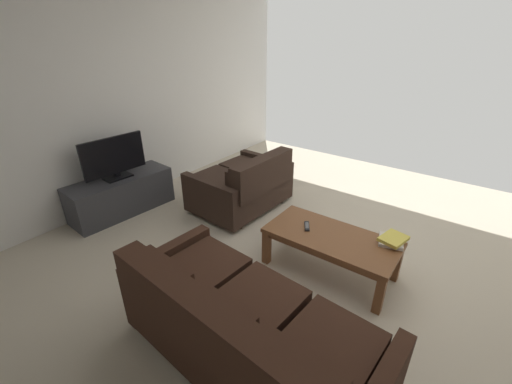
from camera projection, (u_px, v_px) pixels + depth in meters
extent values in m
cube|color=beige|center=(335.00, 259.00, 3.39)|extent=(5.95, 5.88, 0.01)
cube|color=white|center=(138.00, 96.00, 4.38)|extent=(0.12, 5.88, 2.68)
cylinder|color=black|center=(214.00, 285.00, 2.99)|extent=(0.05, 0.05, 0.06)
cylinder|color=black|center=(148.00, 332.00, 2.52)|extent=(0.05, 0.05, 0.06)
cube|color=#382116|center=(248.00, 336.00, 2.24)|extent=(1.68, 0.93, 0.37)
cube|color=#382116|center=(323.00, 357.00, 1.83)|extent=(0.56, 0.75, 0.10)
cube|color=#382116|center=(250.00, 309.00, 2.15)|extent=(0.56, 0.75, 0.10)
cube|color=#382116|center=(196.00, 273.00, 2.46)|extent=(0.56, 0.75, 0.10)
cube|color=#382116|center=(207.00, 331.00, 1.85)|extent=(1.64, 0.30, 0.42)
cube|color=#382116|center=(298.00, 377.00, 1.61)|extent=(0.50, 0.16, 0.29)
cube|color=#382116|center=(221.00, 320.00, 1.92)|extent=(0.50, 0.16, 0.29)
cube|color=#382116|center=(166.00, 279.00, 2.24)|extent=(0.50, 0.16, 0.29)
cube|color=#382116|center=(171.00, 273.00, 2.71)|extent=(0.16, 0.82, 0.53)
cylinder|color=black|center=(240.00, 186.00, 4.90)|extent=(0.05, 0.05, 0.06)
cylinder|color=black|center=(198.00, 207.00, 4.32)|extent=(0.05, 0.05, 0.06)
cylinder|color=black|center=(281.00, 201.00, 4.48)|extent=(0.05, 0.05, 0.06)
cylinder|color=black|center=(240.00, 226.00, 3.89)|extent=(0.05, 0.05, 0.06)
cube|color=#33231C|center=(240.00, 190.00, 4.31)|extent=(0.92, 1.04, 0.34)
cube|color=#33231C|center=(251.00, 169.00, 4.40)|extent=(0.79, 0.50, 0.10)
cube|color=#33231C|center=(225.00, 181.00, 4.05)|extent=(0.79, 0.50, 0.10)
cube|color=#33231C|center=(263.00, 174.00, 3.95)|extent=(0.23, 1.01, 0.42)
cube|color=#33231C|center=(268.00, 166.00, 4.19)|extent=(0.14, 0.46, 0.29)
cube|color=#33231C|center=(242.00, 178.00, 3.84)|extent=(0.14, 0.46, 0.29)
cube|color=#33231C|center=(266.00, 173.00, 4.66)|extent=(0.87, 0.14, 0.50)
cube|color=#33231C|center=(209.00, 201.00, 3.89)|extent=(0.87, 0.14, 0.50)
cube|color=brown|center=(331.00, 237.00, 3.05)|extent=(1.21, 0.59, 0.04)
cube|color=brown|center=(331.00, 241.00, 3.07)|extent=(1.11, 0.53, 0.05)
cube|color=brown|center=(397.00, 264.00, 3.02)|extent=(0.07, 0.07, 0.37)
cube|color=brown|center=(292.00, 226.00, 3.62)|extent=(0.07, 0.07, 0.37)
cube|color=brown|center=(380.00, 295.00, 2.66)|extent=(0.07, 0.07, 0.37)
cube|color=brown|center=(267.00, 247.00, 3.26)|extent=(0.07, 0.07, 0.37)
cube|color=#38383D|center=(122.00, 195.00, 4.17)|extent=(0.55, 1.29, 0.48)
cube|color=black|center=(116.00, 192.00, 4.25)|extent=(0.09, 1.07, 0.29)
cube|color=black|center=(118.00, 195.00, 4.16)|extent=(0.22, 0.25, 0.06)
cube|color=black|center=(118.00, 177.00, 4.07)|extent=(0.22, 0.33, 0.02)
cube|color=black|center=(117.00, 174.00, 4.05)|extent=(0.04, 0.06, 0.06)
cube|color=black|center=(114.00, 156.00, 3.94)|extent=(0.09, 0.78, 0.45)
cube|color=black|center=(113.00, 155.00, 3.95)|extent=(0.06, 0.75, 0.42)
cube|color=silver|center=(391.00, 241.00, 2.94)|extent=(0.26, 0.27, 0.03)
cube|color=#E0CC4C|center=(393.00, 239.00, 2.92)|extent=(0.24, 0.28, 0.03)
cube|color=black|center=(307.00, 226.00, 3.17)|extent=(0.12, 0.16, 0.02)
cube|color=#59595B|center=(307.00, 225.00, 3.16)|extent=(0.08, 0.11, 0.00)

